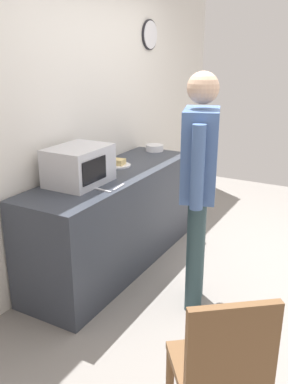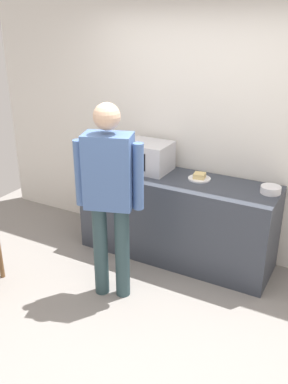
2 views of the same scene
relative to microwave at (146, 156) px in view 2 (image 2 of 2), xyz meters
name	(u,v)px [view 2 (image 2 of 2)]	position (x,y,z in m)	size (l,w,h in m)	color
ground_plane	(132,328)	(0.57, -1.29, -1.04)	(6.00, 6.00, 0.00)	gray
back_wall	(210,132)	(0.57, 0.31, 0.26)	(5.40, 0.13, 2.60)	silver
kitchen_counter	(176,218)	(0.39, -0.07, -0.60)	(2.02, 0.62, 0.89)	#333842
microwave	(146,156)	(0.00, 0.00, 0.00)	(0.50, 0.39, 0.30)	silver
sandwich_plate	(199,177)	(0.60, 0.01, -0.13)	(0.22, 0.22, 0.07)	white
salad_bowl	(271,190)	(1.30, 0.00, -0.12)	(0.19, 0.19, 0.07)	white
fork_utensil	(136,180)	(0.06, -0.33, -0.15)	(0.17, 0.02, 0.01)	silver
spoon_utensil	(129,176)	(-0.06, -0.26, -0.15)	(0.17, 0.02, 0.01)	silver
person_standing	(109,190)	(0.16, -0.95, 0.00)	(0.56, 0.35, 1.78)	#2D4449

